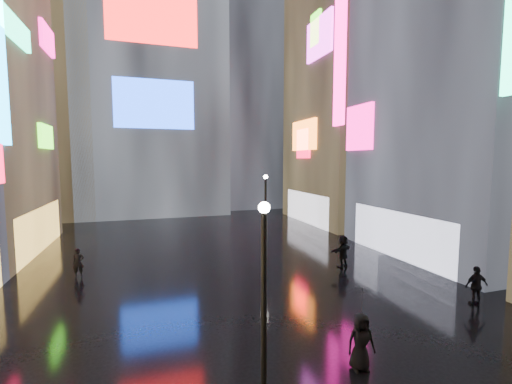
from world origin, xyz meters
name	(u,v)px	position (x,y,z in m)	size (l,w,h in m)	color
ground	(217,260)	(0.00, 20.00, 0.00)	(140.00, 140.00, 0.00)	black
building_right_mid	(469,23)	(15.98, 17.01, 14.99)	(10.28, 13.70, 30.00)	black
building_right_far	(352,83)	(15.98, 30.00, 13.98)	(10.28, 12.00, 28.00)	black
tower_main	(151,37)	(-3.00, 43.97, 21.01)	(16.00, 14.20, 42.00)	black
tower_flank_right	(243,82)	(9.00, 46.00, 17.00)	(12.00, 12.00, 34.00)	black
tower_flank_left	(46,97)	(-14.00, 42.00, 13.00)	(10.00, 10.00, 26.00)	black
lamp_near	(264,289)	(-1.25, 7.45, 2.94)	(0.30, 0.30, 5.20)	black
lamp_far	(266,207)	(3.95, 22.07, 2.94)	(0.30, 0.30, 5.20)	black
pedestrian_3	(476,286)	(9.35, 10.11, 0.85)	(1.00, 0.42, 1.71)	black
pedestrian_4	(361,342)	(1.90, 7.73, 0.86)	(0.84, 0.54, 1.71)	black
pedestrian_5	(343,251)	(6.79, 16.50, 0.93)	(1.73, 0.55, 1.86)	black
pedestrian_6	(78,263)	(-7.62, 19.30, 0.77)	(0.56, 0.37, 1.53)	black
umbrella_2	(362,301)	(1.90, 7.73, 2.12)	(0.88, 0.90, 0.81)	black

